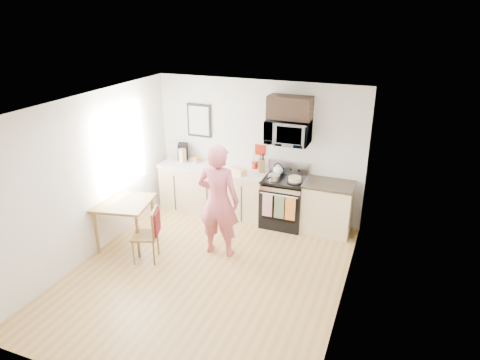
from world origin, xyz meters
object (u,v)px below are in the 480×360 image
at_px(range, 284,203).
at_px(microwave, 288,132).
at_px(person, 218,201).
at_px(cake, 295,179).
at_px(dining_table, 124,207).
at_px(chair, 152,228).

distance_m(range, microwave, 1.33).
relative_size(person, cake, 6.76).
xyz_separation_m(range, dining_table, (-2.28, -1.68, 0.27)).
distance_m(dining_table, chair, 0.75).
bearing_deg(microwave, person, -116.11).
height_order(dining_table, cake, cake).
distance_m(person, dining_table, 1.62).
bearing_deg(microwave, chair, -127.99).
xyz_separation_m(dining_table, cake, (2.49, 1.58, 0.26)).
relative_size(microwave, dining_table, 0.86).
xyz_separation_m(microwave, cake, (0.21, -0.20, -0.79)).
bearing_deg(microwave, range, -89.94).
height_order(microwave, person, microwave).
bearing_deg(chair, person, 13.50).
relative_size(person, dining_table, 2.13).
relative_size(range, chair, 1.30).
relative_size(chair, cake, 3.22).
bearing_deg(dining_table, microwave, 38.03).
xyz_separation_m(range, person, (-0.71, -1.34, 0.50)).
relative_size(dining_table, cake, 3.18).
bearing_deg(person, range, -122.40).
bearing_deg(person, cake, -130.89).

